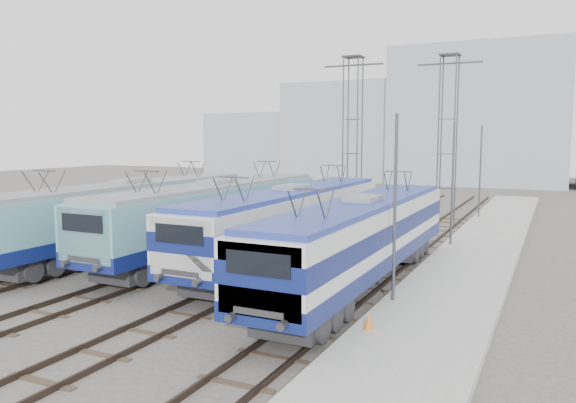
% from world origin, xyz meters
% --- Properties ---
extents(ground, '(160.00, 160.00, 0.00)m').
position_xyz_m(ground, '(0.00, 0.00, 0.00)').
color(ground, '#514C47').
extents(platform, '(4.00, 70.00, 0.30)m').
position_xyz_m(platform, '(10.20, 8.00, 0.15)').
color(platform, '#9E9E99').
rests_on(platform, ground).
extents(locomotive_far_left, '(2.93, 18.50, 3.48)m').
position_xyz_m(locomotive_far_left, '(-6.75, 5.46, 2.30)').
color(locomotive_far_left, '#0E1956').
rests_on(locomotive_far_left, ground).
extents(locomotive_center_left, '(2.94, 18.58, 3.50)m').
position_xyz_m(locomotive_center_left, '(-2.25, 6.96, 2.31)').
color(locomotive_center_left, '#0E1956').
rests_on(locomotive_center_left, ground).
extents(locomotive_center_right, '(2.86, 18.09, 3.40)m').
position_xyz_m(locomotive_center_right, '(2.25, 6.70, 2.31)').
color(locomotive_center_right, '#0E1956').
rests_on(locomotive_center_right, ground).
extents(locomotive_far_right, '(2.81, 17.75, 3.34)m').
position_xyz_m(locomotive_far_right, '(6.75, 3.92, 2.27)').
color(locomotive_far_right, '#0E1956').
rests_on(locomotive_far_right, ground).
extents(catenary_tower_west, '(4.50, 1.20, 12.00)m').
position_xyz_m(catenary_tower_west, '(0.00, 22.00, 6.64)').
color(catenary_tower_west, '#3F4247').
rests_on(catenary_tower_west, ground).
extents(catenary_tower_east, '(4.50, 1.20, 12.00)m').
position_xyz_m(catenary_tower_east, '(6.50, 24.00, 6.64)').
color(catenary_tower_east, '#3F4247').
rests_on(catenary_tower_east, ground).
extents(mast_front, '(0.12, 0.12, 7.00)m').
position_xyz_m(mast_front, '(8.60, 2.00, 3.50)').
color(mast_front, '#3F4247').
rests_on(mast_front, ground).
extents(mast_mid, '(0.12, 0.12, 7.00)m').
position_xyz_m(mast_mid, '(8.60, 14.00, 3.50)').
color(mast_mid, '#3F4247').
rests_on(mast_mid, ground).
extents(mast_rear, '(0.12, 0.12, 7.00)m').
position_xyz_m(mast_rear, '(8.60, 26.00, 3.50)').
color(mast_rear, '#3F4247').
rests_on(mast_rear, ground).
extents(safety_cone, '(0.31, 0.31, 0.49)m').
position_xyz_m(safety_cone, '(8.76, -1.41, 0.55)').
color(safety_cone, orange).
rests_on(safety_cone, platform).
extents(building_west, '(18.00, 12.00, 14.00)m').
position_xyz_m(building_west, '(-14.00, 62.00, 7.00)').
color(building_west, '#8F97A0').
rests_on(building_west, ground).
extents(building_center, '(22.00, 14.00, 18.00)m').
position_xyz_m(building_center, '(4.00, 62.00, 9.00)').
color(building_center, '#8B9AAD').
rests_on(building_center, ground).
extents(building_far_west, '(14.00, 10.00, 10.00)m').
position_xyz_m(building_far_west, '(-30.00, 62.00, 5.00)').
color(building_far_west, '#8B9AAD').
rests_on(building_far_west, ground).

